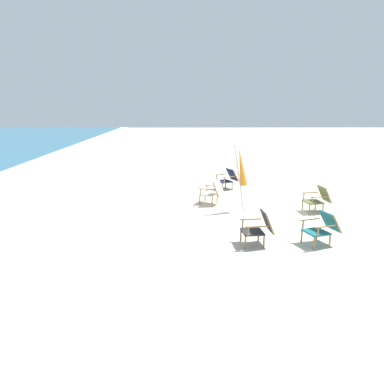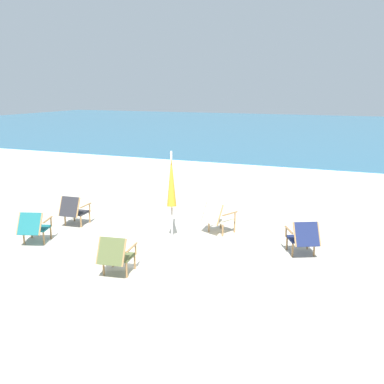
{
  "view_description": "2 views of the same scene",
  "coord_description": "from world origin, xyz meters",
  "px_view_note": "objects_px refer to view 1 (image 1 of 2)",
  "views": [
    {
      "loc": [
        -10.99,
        2.35,
        3.25
      ],
      "look_at": [
        -0.44,
        2.25,
        0.73
      ],
      "focal_mm": 35.0,
      "sensor_mm": 36.0,
      "label": 1
    },
    {
      "loc": [
        4.4,
        -8.43,
        3.51
      ],
      "look_at": [
        -0.03,
        2.19,
        0.83
      ],
      "focal_mm": 42.0,
      "sensor_mm": 36.0,
      "label": 2
    }
  ],
  "objects_px": {
    "beach_chair_back_right": "(322,227)",
    "beach_chair_far_center": "(318,198)",
    "beach_chair_front_left": "(259,227)",
    "beach_chair_mid_center": "(228,178)",
    "umbrella_furled_orange": "(241,167)",
    "beach_chair_back_left": "(213,191)"
  },
  "relations": [
    {
      "from": "beach_chair_back_right",
      "to": "beach_chair_far_center",
      "type": "distance_m",
      "value": 2.81
    },
    {
      "from": "beach_chair_mid_center",
      "to": "umbrella_furled_orange",
      "type": "bearing_deg",
      "value": -178.7
    },
    {
      "from": "beach_chair_mid_center",
      "to": "beach_chair_far_center",
      "type": "xyz_separation_m",
      "value": [
        -3.12,
        -2.42,
        0.0
      ]
    },
    {
      "from": "beach_chair_mid_center",
      "to": "beach_chair_front_left",
      "type": "bearing_deg",
      "value": -178.76
    },
    {
      "from": "beach_chair_front_left",
      "to": "beach_chair_mid_center",
      "type": "bearing_deg",
      "value": 1.24
    },
    {
      "from": "beach_chair_back_left",
      "to": "beach_chair_mid_center",
      "type": "relative_size",
      "value": 0.94
    },
    {
      "from": "beach_chair_mid_center",
      "to": "beach_chair_back_right",
      "type": "bearing_deg",
      "value": -164.47
    },
    {
      "from": "beach_chair_back_right",
      "to": "beach_chair_front_left",
      "type": "relative_size",
      "value": 1.13
    },
    {
      "from": "beach_chair_back_right",
      "to": "umbrella_furled_orange",
      "type": "bearing_deg",
      "value": 29.23
    },
    {
      "from": "beach_chair_front_left",
      "to": "beach_chair_back_left",
      "type": "height_order",
      "value": "same"
    },
    {
      "from": "beach_chair_back_right",
      "to": "beach_chair_back_left",
      "type": "distance_m",
      "value": 4.31
    },
    {
      "from": "beach_chair_back_left",
      "to": "beach_chair_far_center",
      "type": "height_order",
      "value": "beach_chair_back_left"
    },
    {
      "from": "beach_chair_far_center",
      "to": "beach_chair_mid_center",
      "type": "bearing_deg",
      "value": 37.81
    },
    {
      "from": "beach_chair_back_left",
      "to": "umbrella_furled_orange",
      "type": "xyz_separation_m",
      "value": [
        -0.87,
        -0.78,
        0.94
      ]
    },
    {
      "from": "beach_chair_front_left",
      "to": "umbrella_furled_orange",
      "type": "distance_m",
      "value": 2.93
    },
    {
      "from": "beach_chair_back_right",
      "to": "beach_chair_mid_center",
      "type": "bearing_deg",
      "value": 15.53
    },
    {
      "from": "umbrella_furled_orange",
      "to": "beach_chair_back_right",
      "type": "bearing_deg",
      "value": -150.77
    },
    {
      "from": "beach_chair_front_left",
      "to": "beach_chair_mid_center",
      "type": "height_order",
      "value": "beach_chair_front_left"
    },
    {
      "from": "beach_chair_back_right",
      "to": "beach_chair_back_left",
      "type": "height_order",
      "value": "beach_chair_back_left"
    },
    {
      "from": "beach_chair_mid_center",
      "to": "umbrella_furled_orange",
      "type": "height_order",
      "value": "umbrella_furled_orange"
    },
    {
      "from": "beach_chair_far_center",
      "to": "umbrella_furled_orange",
      "type": "xyz_separation_m",
      "value": [
        0.07,
        2.35,
        0.94
      ]
    },
    {
      "from": "beach_chair_mid_center",
      "to": "umbrella_furled_orange",
      "type": "xyz_separation_m",
      "value": [
        -3.05,
        -0.07,
        0.95
      ]
    }
  ]
}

